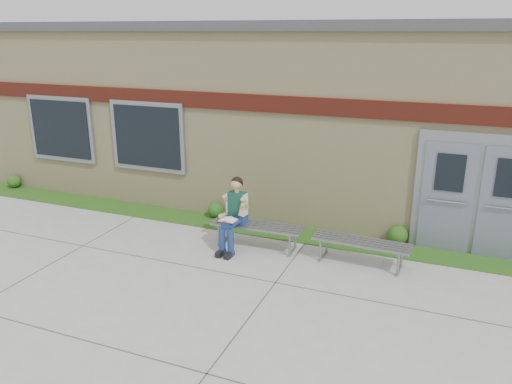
% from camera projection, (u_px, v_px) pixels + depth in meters
% --- Properties ---
extents(ground, '(80.00, 80.00, 0.00)m').
position_uv_depth(ground, '(208.00, 285.00, 8.23)').
color(ground, '#9E9E99').
rests_on(ground, ground).
extents(grass_strip, '(16.00, 0.80, 0.02)m').
position_uv_depth(grass_strip, '(265.00, 229.00, 10.53)').
color(grass_strip, '#2C5015').
rests_on(grass_strip, ground).
extents(school_building, '(16.20, 6.22, 4.20)m').
position_uv_depth(school_building, '(312.00, 108.00, 12.87)').
color(school_building, beige).
rests_on(school_building, ground).
extents(bench_left, '(1.80, 0.56, 0.46)m').
position_uv_depth(bench_left, '(257.00, 230.00, 9.59)').
color(bench_left, slate).
rests_on(bench_left, ground).
extents(bench_right, '(1.75, 0.56, 0.45)m').
position_uv_depth(bench_right, '(361.00, 246.00, 8.89)').
color(bench_right, slate).
rests_on(bench_right, ground).
extents(girl, '(0.50, 0.85, 1.40)m').
position_uv_depth(girl, '(234.00, 213.00, 9.43)').
color(girl, navy).
rests_on(girl, ground).
extents(shrub_west, '(0.35, 0.35, 0.35)m').
position_uv_depth(shrub_west, '(14.00, 181.00, 13.25)').
color(shrub_west, '#2C5015').
rests_on(shrub_west, grass_strip).
extents(shrub_mid, '(0.35, 0.35, 0.35)m').
position_uv_depth(shrub_mid, '(216.00, 210.00, 11.14)').
color(shrub_mid, '#2C5015').
rests_on(shrub_mid, grass_strip).
extents(shrub_east, '(0.38, 0.38, 0.38)m').
position_uv_depth(shrub_east, '(398.00, 235.00, 9.73)').
color(shrub_east, '#2C5015').
rests_on(shrub_east, grass_strip).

